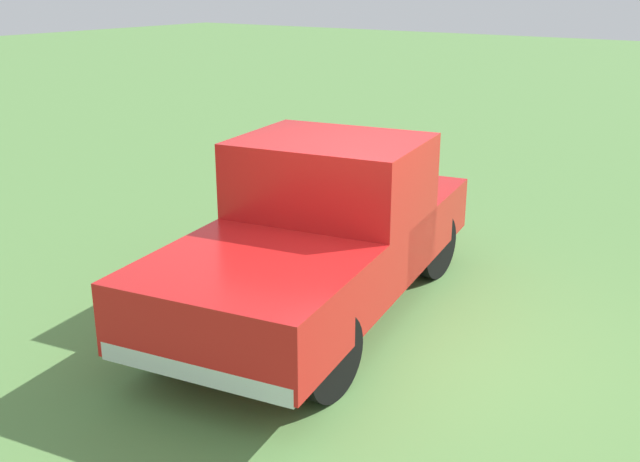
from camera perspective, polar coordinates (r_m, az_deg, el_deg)
ground_plane at (r=7.38m, az=5.28°, el=-7.93°), size 80.00×80.00×0.00m
pickup_truck at (r=7.58m, az=0.38°, el=0.42°), size 4.85×2.57×1.80m
traffic_cone at (r=12.78m, az=3.37°, el=5.00°), size 0.32×0.32×0.55m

